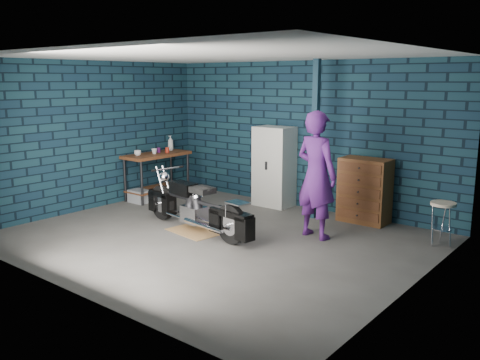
% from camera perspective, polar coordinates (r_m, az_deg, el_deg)
% --- Properties ---
extents(ground, '(6.00, 6.00, 0.00)m').
position_cam_1_polar(ground, '(7.76, -2.83, -6.54)').
color(ground, '#524F4C').
rests_on(ground, ground).
extents(room_walls, '(6.02, 5.01, 2.71)m').
position_cam_1_polar(room_walls, '(7.82, -0.25, 7.85)').
color(room_walls, '#0F2333').
rests_on(room_walls, ground).
extents(support_post, '(0.10, 0.10, 2.70)m').
position_cam_1_polar(support_post, '(8.70, 8.42, 4.42)').
color(support_post, '#122A39').
rests_on(support_post, ground).
extents(workbench, '(0.60, 1.40, 0.91)m').
position_cam_1_polar(workbench, '(10.37, -9.26, 0.48)').
color(workbench, brown).
rests_on(workbench, ground).
extents(drip_mat, '(0.94, 0.76, 0.01)m').
position_cam_1_polar(drip_mat, '(8.12, -4.92, -5.72)').
color(drip_mat, '#9A6C43').
rests_on(drip_mat, ground).
extents(motorcycle, '(2.17, 0.89, 0.93)m').
position_cam_1_polar(motorcycle, '(8.00, -4.97, -2.56)').
color(motorcycle, black).
rests_on(motorcycle, ground).
extents(person, '(0.77, 0.57, 1.92)m').
position_cam_1_polar(person, '(7.67, 8.58, 0.56)').
color(person, '#511D6E').
rests_on(person, ground).
extents(storage_bin, '(0.40, 0.28, 0.25)m').
position_cam_1_polar(storage_bin, '(10.10, -11.23, -1.80)').
color(storage_bin, gray).
rests_on(storage_bin, ground).
extents(locker, '(0.70, 0.50, 1.50)m').
position_cam_1_polar(locker, '(9.58, 3.82, 1.51)').
color(locker, silver).
rests_on(locker, ground).
extents(tool_chest, '(0.81, 0.45, 1.08)m').
position_cam_1_polar(tool_chest, '(8.71, 13.77, -1.17)').
color(tool_chest, brown).
rests_on(tool_chest, ground).
extents(shop_stool, '(0.46, 0.46, 0.65)m').
position_cam_1_polar(shop_stool, '(7.87, 21.71, -4.64)').
color(shop_stool, beige).
rests_on(shop_stool, ground).
extents(cup_a, '(0.17, 0.17, 0.11)m').
position_cam_1_polar(cup_a, '(10.03, -11.42, 2.99)').
color(cup_a, beige).
rests_on(cup_a, workbench).
extents(cup_b, '(0.14, 0.14, 0.10)m').
position_cam_1_polar(cup_b, '(10.22, -9.60, 3.20)').
color(cup_b, beige).
rests_on(cup_b, workbench).
extents(mug_purple, '(0.08, 0.08, 0.10)m').
position_cam_1_polar(mug_purple, '(10.41, -9.12, 3.34)').
color(mug_purple, '#5D1964').
rests_on(mug_purple, workbench).
extents(mug_red, '(0.10, 0.10, 0.11)m').
position_cam_1_polar(mug_red, '(10.33, -8.17, 3.34)').
color(mug_red, '#A02415').
rests_on(mug_red, workbench).
extents(bottle, '(0.12, 0.12, 0.30)m').
position_cam_1_polar(bottle, '(10.69, -7.80, 4.14)').
color(bottle, gray).
rests_on(bottle, workbench).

